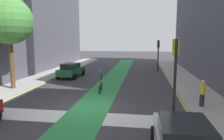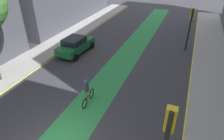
{
  "view_description": "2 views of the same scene",
  "coord_description": "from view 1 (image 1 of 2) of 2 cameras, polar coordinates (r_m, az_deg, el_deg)",
  "views": [
    {
      "loc": [
        3.38,
        -12.65,
        4.24
      ],
      "look_at": [
        0.88,
        4.02,
        1.75
      ],
      "focal_mm": 33.98,
      "sensor_mm": 36.0,
      "label": 1
    },
    {
      "loc": [
        5.2,
        -5.22,
        8.38
      ],
      "look_at": [
        0.98,
        5.24,
        1.73
      ],
      "focal_mm": 32.05,
      "sensor_mm": 36.0,
      "label": 2
    }
  ],
  "objects": [
    {
      "name": "ground_plane",
      "position": [
        13.76,
        -6.2,
        -9.6
      ],
      "size": [
        120.0,
        120.0,
        0.0
      ],
      "primitive_type": "plane",
      "color": "#38383D"
    },
    {
      "name": "traffic_signal_near_right",
      "position": [
        12.61,
        16.68,
        2.26
      ],
      "size": [
        0.35,
        0.52,
        4.23
      ],
      "color": "black",
      "rests_on": "ground_plane"
    },
    {
      "name": "curb_stripe_left",
      "position": [
        16.3,
        -27.25,
        -7.61
      ],
      "size": [
        0.16,
        60.0,
        0.01
      ],
      "primitive_type": "cube",
      "color": "yellow",
      "rests_on": "ground_plane"
    },
    {
      "name": "curb_stripe_right",
      "position": [
        13.59,
        19.52,
        -10.26
      ],
      "size": [
        0.16,
        60.0,
        0.01
      ],
      "primitive_type": "cube",
      "color": "yellow",
      "rests_on": "ground_plane"
    },
    {
      "name": "street_tree_near",
      "position": [
        19.28,
        -26.02,
        11.74
      ],
      "size": [
        3.81,
        3.81,
        7.43
      ],
      "color": "brown",
      "rests_on": "sidewalk_left"
    },
    {
      "name": "cyclist_in_lane",
      "position": [
        16.78,
        -3.18,
        -2.85
      ],
      "size": [
        0.32,
        1.73,
        1.86
      ],
      "color": "black",
      "rests_on": "ground_plane"
    },
    {
      "name": "bike_lane_paint",
      "position": [
        13.71,
        -5.42,
        -9.64
      ],
      "size": [
        2.4,
        60.0,
        0.01
      ],
      "primitive_type": "cube",
      "color": "#2D8C47",
      "rests_on": "ground_plane"
    },
    {
      "name": "pedestrian_sidewalk_right_a",
      "position": [
        14.1,
        23.12,
        -5.67
      ],
      "size": [
        0.34,
        0.34,
        1.63
      ],
      "color": "#262638",
      "rests_on": "sidewalk_right"
    },
    {
      "name": "car_green_left_far",
      "position": [
        24.02,
        -10.94,
        0.02
      ],
      "size": [
        2.17,
        4.27,
        1.57
      ],
      "color": "#196033",
      "rests_on": "ground_plane"
    },
    {
      "name": "traffic_signal_far_right",
      "position": [
        27.18,
        12.33,
        5.29
      ],
      "size": [
        0.35,
        0.52,
        4.06
      ],
      "color": "black",
      "rests_on": "ground_plane"
    },
    {
      "name": "sidewalk_right",
      "position": [
        13.94,
        25.69,
        -9.85
      ],
      "size": [
        3.0,
        60.0,
        0.15
      ],
      "primitive_type": "cube",
      "color": "#9E9E99",
      "rests_on": "ground_plane"
    },
    {
      "name": "crosswalk_band",
      "position": [
        11.95,
        -8.69,
        -12.48
      ],
      "size": [
        12.0,
        1.8,
        0.01
      ],
      "primitive_type": "cube",
      "color": "silver",
      "rests_on": "ground_plane"
    }
  ]
}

